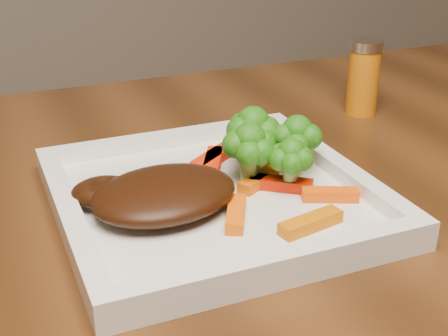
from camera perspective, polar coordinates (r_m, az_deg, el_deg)
name	(u,v)px	position (r m, az deg, el deg)	size (l,w,h in m)	color
plate	(214,201)	(0.56, -0.95, -3.07)	(0.27, 0.27, 0.01)	white
steak	(164,194)	(0.53, -5.49, -2.36)	(0.13, 0.10, 0.03)	#351608
broccoli_0	(253,135)	(0.59, 2.64, 3.03)	(0.06, 0.06, 0.07)	#237413
broccoli_1	(297,141)	(0.59, 6.65, 2.45)	(0.05, 0.05, 0.06)	#186F12
broccoli_2	(291,160)	(0.55, 6.15, 0.73)	(0.05, 0.05, 0.06)	#266210
broccoli_3	(249,153)	(0.56, 2.32, 1.41)	(0.06, 0.06, 0.06)	#2E7814
carrot_0	(311,222)	(0.50, 7.94, -4.95)	(0.06, 0.02, 0.01)	#D16803
carrot_1	(330,194)	(0.55, 9.68, -2.40)	(0.05, 0.01, 0.01)	#FB5204
carrot_2	(236,214)	(0.51, 1.10, -4.21)	(0.05, 0.01, 0.01)	#FF5A04
carrot_3	(292,156)	(0.62, 6.23, 1.14)	(0.05, 0.01, 0.01)	#D55003
carrot_4	(213,162)	(0.61, -1.02, 0.56)	(0.06, 0.02, 0.01)	#FF2304
carrot_5	(281,184)	(0.56, 5.24, -1.44)	(0.06, 0.02, 0.01)	red
carrot_6	(259,180)	(0.57, 3.19, -1.09)	(0.05, 0.01, 0.01)	#E86103
spice_shaker	(363,78)	(0.79, 12.63, 8.07)	(0.04, 0.04, 0.09)	orange
carrot_7	(213,158)	(0.61, -0.99, 0.95)	(0.06, 0.02, 0.01)	red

